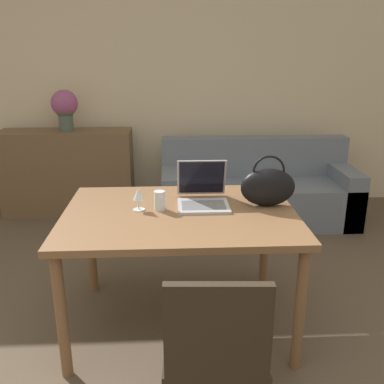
{
  "coord_description": "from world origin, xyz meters",
  "views": [
    {
      "loc": [
        0.07,
        -1.56,
        1.68
      ],
      "look_at": [
        0.19,
        0.8,
        0.89
      ],
      "focal_mm": 40.0,
      "sensor_mm": 36.0,
      "label": 1
    }
  ],
  "objects_px": {
    "chair": "(215,347)",
    "wine_glass": "(138,195)",
    "couch": "(257,193)",
    "flower_vase": "(65,107)",
    "handbag": "(268,187)",
    "laptop": "(203,192)",
    "drinking_glass": "(159,201)"
  },
  "relations": [
    {
      "from": "chair",
      "to": "wine_glass",
      "type": "xyz_separation_m",
      "value": [
        -0.37,
        0.89,
        0.38
      ]
    },
    {
      "from": "chair",
      "to": "couch",
      "type": "relative_size",
      "value": 0.44
    },
    {
      "from": "chair",
      "to": "flower_vase",
      "type": "distance_m",
      "value": 3.23
    },
    {
      "from": "chair",
      "to": "wine_glass",
      "type": "distance_m",
      "value": 1.04
    },
    {
      "from": "flower_vase",
      "to": "chair",
      "type": "bearing_deg",
      "value": -66.98
    },
    {
      "from": "couch",
      "to": "handbag",
      "type": "bearing_deg",
      "value": -99.88
    },
    {
      "from": "couch",
      "to": "laptop",
      "type": "distance_m",
      "value": 1.82
    },
    {
      "from": "couch",
      "to": "drinking_glass",
      "type": "bearing_deg",
      "value": -118.99
    },
    {
      "from": "handbag",
      "to": "flower_vase",
      "type": "bearing_deg",
      "value": 129.64
    },
    {
      "from": "handbag",
      "to": "wine_glass",
      "type": "bearing_deg",
      "value": -177.31
    },
    {
      "from": "chair",
      "to": "drinking_glass",
      "type": "height_order",
      "value": "drinking_glass"
    },
    {
      "from": "couch",
      "to": "wine_glass",
      "type": "distance_m",
      "value": 2.09
    },
    {
      "from": "laptop",
      "to": "flower_vase",
      "type": "distance_m",
      "value": 2.31
    },
    {
      "from": "handbag",
      "to": "flower_vase",
      "type": "distance_m",
      "value": 2.59
    },
    {
      "from": "handbag",
      "to": "flower_vase",
      "type": "relative_size",
      "value": 0.8
    },
    {
      "from": "handbag",
      "to": "couch",
      "type": "bearing_deg",
      "value": 80.12
    },
    {
      "from": "flower_vase",
      "to": "drinking_glass",
      "type": "bearing_deg",
      "value": -63.92
    },
    {
      "from": "couch",
      "to": "wine_glass",
      "type": "bearing_deg",
      "value": -122.05
    },
    {
      "from": "couch",
      "to": "flower_vase",
      "type": "distance_m",
      "value": 2.14
    },
    {
      "from": "handbag",
      "to": "laptop",
      "type": "bearing_deg",
      "value": 169.22
    },
    {
      "from": "couch",
      "to": "handbag",
      "type": "distance_m",
      "value": 1.8
    },
    {
      "from": "couch",
      "to": "drinking_glass",
      "type": "xyz_separation_m",
      "value": [
        -0.95,
        -1.71,
        0.54
      ]
    },
    {
      "from": "couch",
      "to": "handbag",
      "type": "xyz_separation_m",
      "value": [
        -0.29,
        -1.67,
        0.6
      ]
    },
    {
      "from": "couch",
      "to": "laptop",
      "type": "relative_size",
      "value": 5.48
    },
    {
      "from": "couch",
      "to": "wine_glass",
      "type": "height_order",
      "value": "wine_glass"
    },
    {
      "from": "chair",
      "to": "laptop",
      "type": "distance_m",
      "value": 1.06
    },
    {
      "from": "couch",
      "to": "flower_vase",
      "type": "height_order",
      "value": "flower_vase"
    },
    {
      "from": "drinking_glass",
      "to": "handbag",
      "type": "distance_m",
      "value": 0.66
    },
    {
      "from": "chair",
      "to": "drinking_glass",
      "type": "relative_size",
      "value": 7.39
    },
    {
      "from": "laptop",
      "to": "wine_glass",
      "type": "height_order",
      "value": "laptop"
    },
    {
      "from": "couch",
      "to": "laptop",
      "type": "bearing_deg",
      "value": -113.11
    },
    {
      "from": "chair",
      "to": "wine_glass",
      "type": "height_order",
      "value": "wine_glass"
    }
  ]
}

